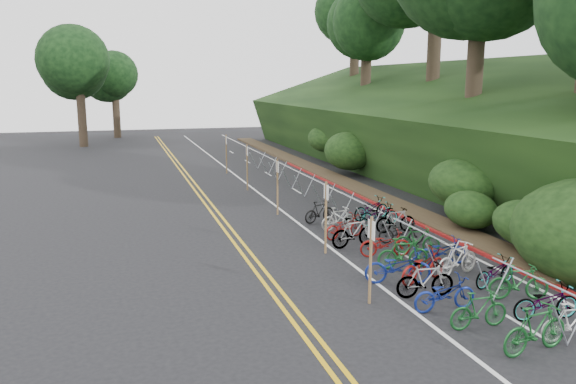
{
  "coord_description": "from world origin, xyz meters",
  "views": [
    {
      "loc": [
        -6.01,
        -12.32,
        5.76
      ],
      "look_at": [
        0.63,
        9.5,
        1.3
      ],
      "focal_mm": 35.0,
      "sensor_mm": 36.0,
      "label": 1
    }
  ],
  "objects": [
    {
      "name": "signpost_near",
      "position": [
        0.15,
        0.49,
        1.36
      ],
      "size": [
        0.08,
        0.4,
        2.37
      ],
      "color": "brown",
      "rests_on": "ground"
    },
    {
      "name": "road_markings",
      "position": [
        0.63,
        10.1,
        0.0
      ],
      "size": [
        7.47,
        80.0,
        0.01
      ],
      "color": "gold",
      "rests_on": "ground"
    },
    {
      "name": "bike_racks_rest",
      "position": [
        3.0,
        13.0,
        0.85
      ],
      "size": [
        1.14,
        23.0,
        1.17
      ],
      "color": "#9297A1",
      "rests_on": "ground"
    },
    {
      "name": "red_curb",
      "position": [
        5.7,
        12.0,
        0.05
      ],
      "size": [
        0.25,
        28.0,
        0.1
      ],
      "primitive_type": "cube",
      "color": "maroon",
      "rests_on": "ground"
    },
    {
      "name": "bike_valet",
      "position": [
        2.98,
        3.01,
        0.48
      ],
      "size": [
        3.31,
        13.97,
        1.1
      ],
      "color": "#144C1E",
      "rests_on": "ground"
    },
    {
      "name": "ground",
      "position": [
        0.0,
        0.0,
        0.0
      ],
      "size": [
        120.0,
        120.0,
        0.0
      ],
      "primitive_type": "plane",
      "color": "black",
      "rests_on": "ground"
    },
    {
      "name": "bike_rack_front",
      "position": [
        3.32,
        -1.71,
        0.88
      ],
      "size": [
        1.17,
        2.83,
        1.22
      ],
      "color": "#9297A1",
      "rests_on": "ground"
    },
    {
      "name": "tree_cluster",
      "position": [
        9.76,
        22.04,
        10.76
      ],
      "size": [
        31.78,
        53.48,
        17.18
      ],
      "color": "#2D2319",
      "rests_on": "ground"
    },
    {
      "name": "bike_front",
      "position": [
        1.57,
        1.63,
        0.51
      ],
      "size": [
        1.18,
        2.05,
        1.02
      ],
      "primitive_type": "imported",
      "rotation": [
        0.0,
        0.0,
        1.29
      ],
      "color": "navy",
      "rests_on": "ground"
    },
    {
      "name": "embankment",
      "position": [
        12.96,
        19.04,
        2.57
      ],
      "size": [
        14.3,
        48.14,
        9.11
      ],
      "color": "black",
      "rests_on": "ground"
    },
    {
      "name": "signposts_rest",
      "position": [
        0.6,
        14.0,
        1.43
      ],
      "size": [
        0.08,
        18.4,
        2.5
      ],
      "color": "brown",
      "rests_on": "ground"
    }
  ]
}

